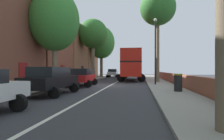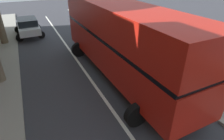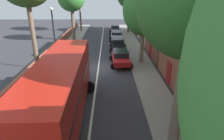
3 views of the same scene
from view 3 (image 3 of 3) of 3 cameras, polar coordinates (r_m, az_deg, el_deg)
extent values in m
plane|color=#333338|center=(21.05, -4.11, 0.57)|extent=(84.00, 84.00, 0.00)
cube|color=silver|center=(21.05, -4.11, 0.58)|extent=(0.16, 54.00, 0.01)
cube|color=gray|center=(21.32, 9.15, 0.80)|extent=(2.60, 60.00, 0.12)
cube|color=gray|center=(21.85, -17.05, 0.61)|extent=(2.60, 60.00, 0.12)
cube|color=brown|center=(40.32, 9.97, 18.15)|extent=(4.00, 7.68, 10.34)
cube|color=black|center=(40.47, 6.69, 12.45)|extent=(0.08, 1.10, 2.10)
cube|color=beige|center=(32.52, 12.57, 16.80)|extent=(4.00, 7.68, 9.99)
cube|color=black|center=(32.69, 8.48, 10.09)|extent=(0.08, 1.10, 2.10)
cube|color=brown|center=(24.78, 16.88, 15.93)|extent=(4.00, 7.68, 10.86)
cube|color=maroon|center=(25.05, 11.32, 6.25)|extent=(0.08, 1.10, 2.10)
cube|color=brown|center=(17.43, 24.38, 10.97)|extent=(4.00, 7.68, 9.81)
cube|color=maroon|center=(17.73, 16.49, -0.88)|extent=(0.08, 1.10, 2.10)
cube|color=black|center=(11.37, 28.38, -16.70)|extent=(0.08, 1.10, 2.10)
cube|color=brown|center=(22.16, -21.05, 1.76)|extent=(0.36, 54.00, 1.11)
cube|color=red|center=(12.26, -14.53, -8.73)|extent=(2.71, 11.02, 1.70)
cube|color=black|center=(11.82, -14.95, -4.84)|extent=(2.74, 10.92, 0.16)
cube|color=red|center=(11.48, -15.35, -1.14)|extent=(2.71, 11.02, 1.50)
cylinder|color=black|center=(15.81, -6.93, -5.15)|extent=(1.01, 0.32, 1.00)
cylinder|color=black|center=(16.23, -16.01, -5.14)|extent=(1.01, 0.32, 1.00)
cube|color=black|center=(27.60, 1.81, 7.58)|extent=(1.90, 4.54, 0.64)
cube|color=black|center=(27.68, 1.82, 8.91)|extent=(1.68, 2.52, 0.57)
cylinder|color=black|center=(26.42, 3.75, 5.80)|extent=(0.65, 0.24, 0.64)
cylinder|color=black|center=(26.39, -0.11, 5.84)|extent=(0.65, 0.24, 0.64)
cylinder|color=black|center=(29.09, 3.53, 7.33)|extent=(0.65, 0.24, 0.64)
cylinder|color=black|center=(29.07, 0.01, 7.36)|extent=(0.65, 0.24, 0.64)
cube|color=slate|center=(39.71, 0.95, 11.99)|extent=(1.83, 4.15, 0.57)
cube|color=black|center=(39.81, 0.95, 12.85)|extent=(1.64, 2.30, 0.58)
cylinder|color=black|center=(38.55, 2.29, 11.00)|extent=(0.65, 0.24, 0.64)
cylinder|color=black|center=(38.54, -0.38, 11.01)|extent=(0.65, 0.24, 0.64)
cylinder|color=black|center=(41.05, 2.19, 11.68)|extent=(0.65, 0.24, 0.64)
cylinder|color=black|center=(41.04, -0.33, 11.69)|extent=(0.65, 0.24, 0.64)
cube|color=#AD1919|center=(21.80, 2.56, 3.53)|extent=(1.96, 4.58, 0.58)
cube|color=black|center=(21.84, 2.53, 5.14)|extent=(1.74, 2.55, 0.56)
cylinder|color=black|center=(20.76, 5.43, 1.16)|extent=(0.65, 0.25, 0.64)
cylinder|color=black|center=(20.56, 0.41, 1.06)|extent=(0.65, 0.25, 0.64)
cylinder|color=black|center=(23.36, 4.42, 3.60)|extent=(0.65, 0.25, 0.64)
cylinder|color=black|center=(23.19, -0.05, 3.53)|extent=(0.65, 0.25, 0.64)
cube|color=silver|center=(33.34, 1.32, 10.07)|extent=(1.80, 4.27, 0.60)
cube|color=black|center=(33.44, 1.32, 11.05)|extent=(1.66, 2.35, 0.48)
cylinder|color=black|center=(32.19, 3.07, 8.78)|extent=(0.64, 0.22, 0.64)
cylinder|color=black|center=(32.12, -0.26, 8.78)|extent=(0.64, 0.22, 0.64)
cylinder|color=black|center=(34.77, 2.77, 9.78)|extent=(0.64, 0.22, 0.64)
cylinder|color=black|center=(34.70, -0.31, 9.78)|extent=(0.64, 0.22, 0.64)
cylinder|color=brown|center=(42.16, -9.47, 16.46)|extent=(0.36, 0.36, 7.36)
cylinder|color=#7A6B56|center=(22.08, 8.93, 8.29)|extent=(0.44, 0.44, 4.83)
ellipsoid|color=#387F33|center=(21.53, 9.50, 17.49)|extent=(4.52, 4.52, 5.67)
cylinder|color=brown|center=(33.79, -11.56, 13.65)|extent=(0.55, 0.55, 5.78)
cylinder|color=#7A6B56|center=(9.87, 19.58, -6.86)|extent=(0.55, 0.55, 6.00)
ellipsoid|color=#2D6B28|center=(8.77, 23.18, 17.85)|extent=(4.69, 4.69, 4.67)
cylinder|color=brown|center=(16.88, -22.14, 7.34)|extent=(0.37, 0.37, 7.48)
cylinder|color=brown|center=(40.24, 5.01, 15.63)|extent=(0.42, 0.42, 6.28)
cylinder|color=black|center=(20.43, -16.67, 8.22)|extent=(0.14, 0.14, 6.00)
sphere|color=silver|center=(19.97, -17.68, 17.01)|extent=(0.32, 0.32, 0.32)
cylinder|color=black|center=(26.54, -15.15, 5.88)|extent=(0.52, 0.52, 1.05)
cylinder|color=olive|center=(26.39, -15.28, 7.07)|extent=(0.55, 0.55, 0.10)
camera|label=1|loc=(38.32, -7.13, 12.64)|focal=30.41mm
camera|label=2|loc=(18.80, 4.05, 15.60)|focal=29.86mm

